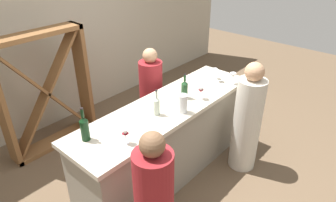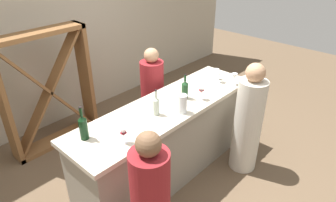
% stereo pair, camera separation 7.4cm
% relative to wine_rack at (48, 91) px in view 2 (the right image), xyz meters
% --- Properties ---
extents(ground_plane, '(12.00, 12.00, 0.00)m').
position_rel_wine_rack_xyz_m(ground_plane, '(0.59, -1.65, -0.82)').
color(ground_plane, brown).
extents(back_wall, '(8.00, 0.10, 2.80)m').
position_rel_wine_rack_xyz_m(back_wall, '(0.59, 0.55, 0.58)').
color(back_wall, '#B2A893').
rests_on(back_wall, ground).
extents(bar_counter, '(2.46, 0.69, 1.00)m').
position_rel_wine_rack_xyz_m(bar_counter, '(0.59, -1.65, -0.32)').
color(bar_counter, gray).
rests_on(bar_counter, ground).
extents(wine_rack, '(1.23, 0.28, 1.64)m').
position_rel_wine_rack_xyz_m(wine_rack, '(0.00, 0.00, 0.00)').
color(wine_rack, brown).
rests_on(wine_rack, ground).
extents(wine_bottle_leftmost_dark_green, '(0.08, 0.08, 0.34)m').
position_rel_wine_rack_xyz_m(wine_bottle_leftmost_dark_green, '(-0.40, -1.51, 0.31)').
color(wine_bottle_leftmost_dark_green, black).
rests_on(wine_bottle_leftmost_dark_green, bar_counter).
extents(wine_bottle_second_left_clear_pale, '(0.07, 0.07, 0.29)m').
position_rel_wine_rack_xyz_m(wine_bottle_second_left_clear_pale, '(0.36, -1.69, 0.29)').
color(wine_bottle_second_left_clear_pale, '#B7C6B2').
rests_on(wine_bottle_second_left_clear_pale, bar_counter).
extents(wine_bottle_center_olive_green, '(0.08, 0.08, 0.30)m').
position_rel_wine_rack_xyz_m(wine_bottle_center_olive_green, '(0.84, -1.68, 0.29)').
color(wine_bottle_center_olive_green, '#193D1E').
rests_on(wine_bottle_center_olive_green, bar_counter).
extents(wine_glass_near_left, '(0.08, 0.08, 0.15)m').
position_rel_wine_rack_xyz_m(wine_glass_near_left, '(1.54, -1.90, 0.28)').
color(wine_glass_near_left, white).
rests_on(wine_glass_near_left, bar_counter).
extents(wine_glass_near_center, '(0.08, 0.08, 0.16)m').
position_rel_wine_rack_xyz_m(wine_glass_near_center, '(0.95, -1.84, 0.29)').
color(wine_glass_near_center, white).
rests_on(wine_glass_near_center, bar_counter).
extents(wine_glass_near_right, '(0.07, 0.07, 0.16)m').
position_rel_wine_rack_xyz_m(wine_glass_near_right, '(-0.19, -1.83, 0.29)').
color(wine_glass_near_right, white).
rests_on(wine_glass_near_right, bar_counter).
extents(wine_glass_far_left, '(0.08, 0.08, 0.14)m').
position_rel_wine_rack_xyz_m(wine_glass_far_left, '(1.47, -1.72, 0.28)').
color(wine_glass_far_left, white).
rests_on(wine_glass_far_left, bar_counter).
extents(wine_glass_far_center, '(0.06, 0.06, 0.14)m').
position_rel_wine_rack_xyz_m(wine_glass_far_center, '(1.53, -1.64, 0.28)').
color(wine_glass_far_center, white).
rests_on(wine_glass_far_center, bar_counter).
extents(water_pitcher, '(0.10, 0.10, 0.21)m').
position_rel_wine_rack_xyz_m(water_pitcher, '(0.58, -1.87, 0.28)').
color(water_pitcher, silver).
rests_on(water_pitcher, bar_counter).
extents(person_left_guest, '(0.43, 0.43, 1.44)m').
position_rel_wine_rack_xyz_m(person_left_guest, '(1.35, -2.26, -0.15)').
color(person_left_guest, beige).
rests_on(person_left_guest, ground).
extents(person_right_guest, '(0.36, 0.36, 1.43)m').
position_rel_wine_rack_xyz_m(person_right_guest, '(0.94, -1.04, -0.16)').
color(person_right_guest, maroon).
rests_on(person_right_guest, ground).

